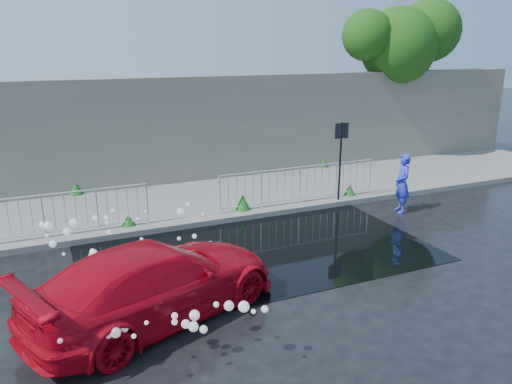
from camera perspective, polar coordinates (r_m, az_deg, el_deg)
ground at (r=10.90m, az=-0.54°, el=-8.77°), size 90.00×90.00×0.00m
pavement at (r=15.29m, az=-7.97°, el=-1.09°), size 30.00×4.00×0.15m
curb at (r=13.47m, az=-5.60°, el=-3.43°), size 30.00×0.25×0.16m
retaining_wall at (r=16.94m, az=-10.30°, el=6.88°), size 30.00×0.60×3.50m
puddle at (r=11.92m, az=-0.23°, el=-6.46°), size 8.00×5.00×0.01m
sign_post at (r=14.89m, az=9.66°, el=4.92°), size 0.45×0.06×2.50m
tree at (r=21.38m, az=16.49°, el=16.28°), size 5.23×3.03×6.45m
railing_left at (r=13.01m, az=-23.16°, el=-2.41°), size 5.05×0.05×1.10m
railing_right at (r=14.72m, az=5.03°, el=1.00°), size 5.05×0.05×1.10m
weeds at (r=14.77m, az=-7.46°, el=-0.68°), size 12.17×3.93×0.44m
water_spray at (r=9.71m, az=-13.71°, el=-8.16°), size 3.58×5.48×1.06m
red_car at (r=9.00m, az=-11.40°, el=-10.05°), size 5.04×3.50×1.36m
person at (r=14.83m, az=16.38°, el=0.96°), size 0.58×0.72×1.70m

